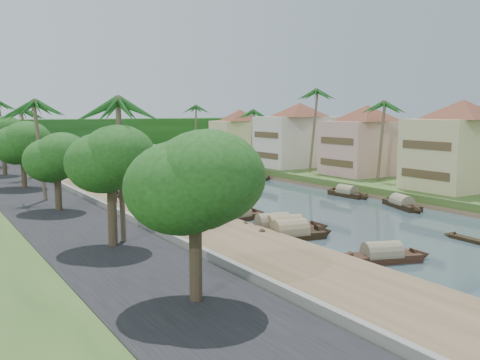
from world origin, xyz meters
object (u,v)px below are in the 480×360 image
person_near (213,217)px  sampan_0 (382,256)px  building_near (461,144)px  bridge (102,150)px  sampan_1 (290,234)px

person_near → sampan_0: bearing=-106.5°
building_near → person_near: size_ratio=8.71×
bridge → sampan_1: (-9.57, -79.52, -1.30)m
building_near → bridge: bearing=104.4°
sampan_1 → bridge: bearing=95.3°
person_near → sampan_1: bearing=-81.0°
sampan_0 → person_near: size_ratio=4.34×
sampan_1 → person_near: bearing=154.4°
sampan_1 → building_near: bearing=23.1°
sampan_1 → sampan_0: bearing=-69.1°
bridge → sampan_0: (-8.28, -88.02, -1.31)m
bridge → building_near: size_ratio=1.89×
sampan_1 → person_near: (-4.90, 3.79, 1.23)m
bridge → sampan_1: bearing=-96.9°
bridge → person_near: 77.09m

